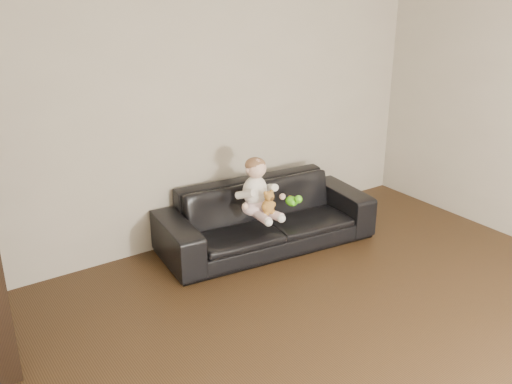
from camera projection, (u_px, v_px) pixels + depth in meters
wall_back at (200, 107)px, 5.20m from camera, size 5.00×0.00×5.00m
sofa at (266, 216)px, 5.39m from camera, size 2.10×1.01×0.59m
baby at (257, 191)px, 5.09m from camera, size 0.36×0.45×0.54m
teddy_bear at (268, 203)px, 4.99m from camera, size 0.14×0.14×0.22m
toy_green at (292, 201)px, 5.36m from camera, size 0.14×0.16×0.09m
toy_rattle at (290, 201)px, 5.40m from camera, size 0.08×0.08×0.08m
toy_blue_disc at (293, 203)px, 5.42m from camera, size 0.12×0.12×0.01m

